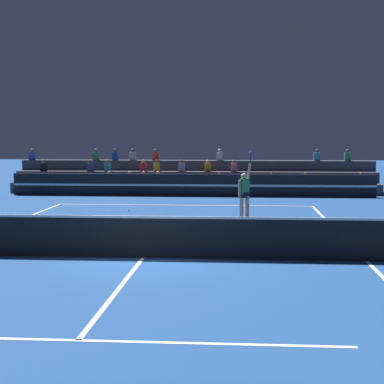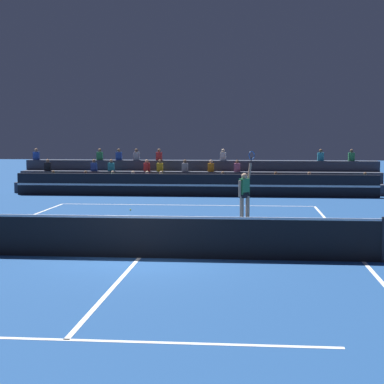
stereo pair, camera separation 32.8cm
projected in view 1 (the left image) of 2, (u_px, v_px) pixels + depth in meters
name	position (u px, v px, depth m)	size (l,w,h in m)	color
ground_plane	(143.00, 258.00, 15.99)	(120.00, 120.00, 0.00)	navy
court_lines	(143.00, 258.00, 15.99)	(11.10, 23.90, 0.01)	white
tennis_net	(143.00, 236.00, 15.94)	(12.00, 0.10, 1.10)	black
sponsor_banner_wall	(192.00, 185.00, 31.78)	(18.00, 0.26, 1.10)	black
bleacher_stand	(195.00, 179.00, 34.29)	(19.05, 2.85, 2.28)	#383D4C
tennis_player	(244.00, 193.00, 22.62)	(0.63, 0.66, 2.50)	tan
tennis_ball	(129.00, 210.00, 25.79)	(0.07, 0.07, 0.07)	#C6DB33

